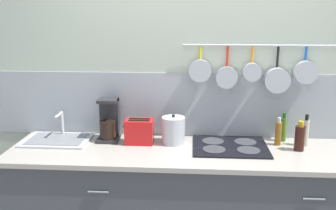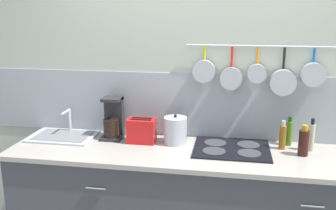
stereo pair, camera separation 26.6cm
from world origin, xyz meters
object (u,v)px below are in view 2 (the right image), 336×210
at_px(coffee_maker, 113,121).
at_px(bottle_cooking_wine, 311,137).
at_px(bottle_dish_soap, 289,133).
at_px(bottle_hot_sauce, 304,142).
at_px(toaster, 142,131).
at_px(kettle, 175,130).
at_px(bottle_olive_oil, 283,137).

bearing_deg(coffee_maker, bottle_cooking_wine, -1.54).
relative_size(bottle_dish_soap, bottle_hot_sauce, 1.02).
bearing_deg(bottle_hot_sauce, coffee_maker, 174.20).
height_order(coffee_maker, bottle_hot_sauce, coffee_maker).
relative_size(toaster, bottle_dish_soap, 1.01).
distance_m(coffee_maker, bottle_cooking_wine, 1.51).
bearing_deg(coffee_maker, toaster, -16.17).
distance_m(kettle, bottle_cooking_wine, 1.00).
xyz_separation_m(kettle, bottle_cooking_wine, (1.00, 0.01, 0.00)).
bearing_deg(kettle, coffee_maker, 173.83).
height_order(bottle_olive_oil, bottle_hot_sauce, bottle_hot_sauce).
bearing_deg(bottle_dish_soap, kettle, -172.66).
height_order(kettle, bottle_hot_sauce, kettle).
distance_m(bottle_olive_oil, bottle_dish_soap, 0.11).
height_order(coffee_maker, bottle_dish_soap, coffee_maker).
xyz_separation_m(bottle_hot_sauce, bottle_cooking_wine, (0.07, 0.11, 0.01)).
xyz_separation_m(bottle_olive_oil, bottle_cooking_wine, (0.20, -0.00, 0.01)).
relative_size(coffee_maker, kettle, 1.42).
distance_m(bottle_olive_oil, bottle_hot_sauce, 0.17).
distance_m(bottle_hot_sauce, bottle_cooking_wine, 0.13).
bearing_deg(bottle_hot_sauce, bottle_dish_soap, 109.49).
relative_size(coffee_maker, bottle_cooking_wine, 1.36).
relative_size(toaster, bottle_cooking_wine, 0.94).
bearing_deg(bottle_olive_oil, coffee_maker, 178.27).
bearing_deg(bottle_hot_sauce, bottle_olive_oil, 140.67).
bearing_deg(bottle_cooking_wine, bottle_hot_sauce, -123.86).
relative_size(bottle_olive_oil, bottle_cooking_wine, 0.89).
bearing_deg(bottle_cooking_wine, coffee_maker, 178.46).
height_order(toaster, bottle_cooking_wine, bottle_cooking_wine).
height_order(coffee_maker, bottle_olive_oil, coffee_maker).
height_order(bottle_olive_oil, bottle_dish_soap, bottle_dish_soap).
height_order(toaster, bottle_hot_sauce, bottle_hot_sauce).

